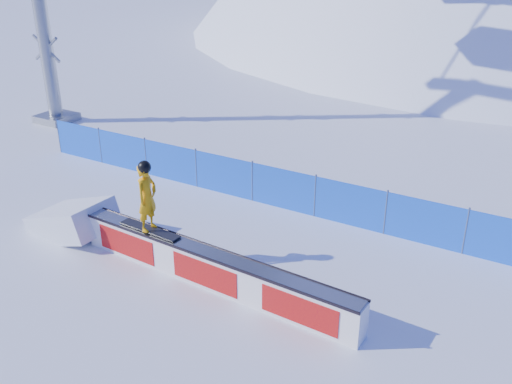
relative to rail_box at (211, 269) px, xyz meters
The scene contains 6 objects.
ground 1.61m from the rail_box, ahead, with size 160.00×160.00×0.00m, color white.
snow_hill 45.68m from the rail_box, 87.90° to the left, with size 64.00×64.00×64.00m.
safety_fence 4.54m from the rail_box, 70.27° to the left, with size 22.05×0.05×1.30m.
rail_box is the anchor object (origin of this frame).
snow_ramp 4.56m from the rail_box, behind, with size 2.13×1.42×0.80m, color white, non-canonical shape.
snowboarder 2.20m from the rail_box, behind, with size 1.67×0.60×1.73m.
Camera 1 is at (4.77, -8.52, 7.20)m, focal length 40.00 mm.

